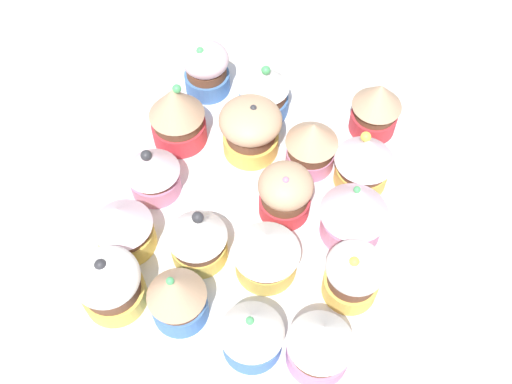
{
  "coord_description": "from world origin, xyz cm",
  "views": [
    {
      "loc": [
        9.21,
        -31.12,
        54.07
      ],
      "look_at": [
        0.0,
        0.0,
        4.2
      ],
      "focal_mm": 41.58,
      "sensor_mm": 36.0,
      "label": 1
    }
  ],
  "objects_px": {
    "cupcake_17": "(376,107)",
    "cupcake_7": "(353,275)",
    "cupcake_6": "(266,252)",
    "cupcake_16": "(264,89)",
    "baking_tray": "(256,211)",
    "cupcake_9": "(285,193)",
    "cupcake_11": "(177,115)",
    "cupcake_15": "(206,69)",
    "cupcake_3": "(321,343)",
    "cupcake_4": "(123,226)",
    "cupcake_13": "(312,144)",
    "cupcake_10": "(354,212)",
    "cupcake_14": "(364,160)",
    "cupcake_1": "(177,296)",
    "cupcake_2": "(252,331)",
    "cupcake_0": "(110,284)",
    "cupcake_5": "(197,236)",
    "cupcake_8": "(153,171)",
    "cupcake_12": "(251,129)",
    "napkin": "(506,162)"
  },
  "relations": [
    {
      "from": "cupcake_12",
      "to": "cupcake_15",
      "type": "bearing_deg",
      "value": 136.04
    },
    {
      "from": "baking_tray",
      "to": "cupcake_17",
      "type": "bearing_deg",
      "value": 55.62
    },
    {
      "from": "baking_tray",
      "to": "cupcake_12",
      "type": "relative_size",
      "value": 5.56
    },
    {
      "from": "cupcake_0",
      "to": "cupcake_8",
      "type": "xyz_separation_m",
      "value": [
        -0.01,
        0.13,
        -0.0
      ]
    },
    {
      "from": "cupcake_6",
      "to": "cupcake_16",
      "type": "bearing_deg",
      "value": 106.73
    },
    {
      "from": "cupcake_6",
      "to": "cupcake_15",
      "type": "distance_m",
      "value": 0.25
    },
    {
      "from": "cupcake_2",
      "to": "cupcake_13",
      "type": "bearing_deg",
      "value": 89.64
    },
    {
      "from": "cupcake_7",
      "to": "cupcake_13",
      "type": "distance_m",
      "value": 0.15
    },
    {
      "from": "cupcake_3",
      "to": "cupcake_12",
      "type": "distance_m",
      "value": 0.24
    },
    {
      "from": "cupcake_3",
      "to": "cupcake_6",
      "type": "relative_size",
      "value": 1.17
    },
    {
      "from": "cupcake_4",
      "to": "cupcake_8",
      "type": "distance_m",
      "value": 0.07
    },
    {
      "from": "cupcake_4",
      "to": "cupcake_11",
      "type": "height_order",
      "value": "cupcake_11"
    },
    {
      "from": "cupcake_3",
      "to": "cupcake_6",
      "type": "xyz_separation_m",
      "value": [
        -0.07,
        0.07,
        -0.01
      ]
    },
    {
      "from": "cupcake_5",
      "to": "cupcake_14",
      "type": "xyz_separation_m",
      "value": [
        0.13,
        0.13,
        -0.0
      ]
    },
    {
      "from": "baking_tray",
      "to": "cupcake_9",
      "type": "height_order",
      "value": "cupcake_9"
    },
    {
      "from": "cupcake_1",
      "to": "cupcake_17",
      "type": "height_order",
      "value": "cupcake_1"
    },
    {
      "from": "cupcake_9",
      "to": "cupcake_11",
      "type": "bearing_deg",
      "value": 156.51
    },
    {
      "from": "cupcake_10",
      "to": "cupcake_5",
      "type": "bearing_deg",
      "value": -154.31
    },
    {
      "from": "cupcake_4",
      "to": "cupcake_13",
      "type": "bearing_deg",
      "value": 44.46
    },
    {
      "from": "cupcake_0",
      "to": "cupcake_17",
      "type": "height_order",
      "value": "cupcake_0"
    },
    {
      "from": "cupcake_10",
      "to": "cupcake_15",
      "type": "distance_m",
      "value": 0.25
    },
    {
      "from": "cupcake_14",
      "to": "baking_tray",
      "type": "bearing_deg",
      "value": -146.09
    },
    {
      "from": "cupcake_0",
      "to": "cupcake_4",
      "type": "bearing_deg",
      "value": 102.3
    },
    {
      "from": "cupcake_13",
      "to": "napkin",
      "type": "height_order",
      "value": "cupcake_13"
    },
    {
      "from": "baking_tray",
      "to": "cupcake_10",
      "type": "height_order",
      "value": "cupcake_10"
    },
    {
      "from": "cupcake_0",
      "to": "napkin",
      "type": "distance_m",
      "value": 0.45
    },
    {
      "from": "cupcake_13",
      "to": "cupcake_10",
      "type": "bearing_deg",
      "value": -50.96
    },
    {
      "from": "cupcake_5",
      "to": "cupcake_9",
      "type": "bearing_deg",
      "value": 47.64
    },
    {
      "from": "cupcake_3",
      "to": "cupcake_15",
      "type": "xyz_separation_m",
      "value": [
        -0.2,
        0.28,
        -0.01
      ]
    },
    {
      "from": "cupcake_13",
      "to": "baking_tray",
      "type": "bearing_deg",
      "value": -119.05
    },
    {
      "from": "cupcake_3",
      "to": "cupcake_11",
      "type": "distance_m",
      "value": 0.29
    },
    {
      "from": "cupcake_17",
      "to": "cupcake_7",
      "type": "bearing_deg",
      "value": -85.67
    },
    {
      "from": "cupcake_6",
      "to": "cupcake_9",
      "type": "relative_size",
      "value": 0.99
    },
    {
      "from": "cupcake_3",
      "to": "cupcake_17",
      "type": "bearing_deg",
      "value": 90.25
    },
    {
      "from": "cupcake_1",
      "to": "cupcake_13",
      "type": "xyz_separation_m",
      "value": [
        0.07,
        0.2,
        -0.0
      ]
    },
    {
      "from": "cupcake_11",
      "to": "cupcake_13",
      "type": "distance_m",
      "value": 0.15
    },
    {
      "from": "cupcake_0",
      "to": "cupcake_7",
      "type": "bearing_deg",
      "value": 18.63
    },
    {
      "from": "cupcake_0",
      "to": "cupcake_3",
      "type": "height_order",
      "value": "cupcake_3"
    },
    {
      "from": "cupcake_17",
      "to": "cupcake_13",
      "type": "bearing_deg",
      "value": -129.3
    },
    {
      "from": "cupcake_1",
      "to": "cupcake_10",
      "type": "bearing_deg",
      "value": 43.86
    },
    {
      "from": "cupcake_0",
      "to": "cupcake_6",
      "type": "xyz_separation_m",
      "value": [
        0.13,
        0.07,
        0.0
      ]
    },
    {
      "from": "cupcake_6",
      "to": "cupcake_11",
      "type": "bearing_deg",
      "value": 136.78
    },
    {
      "from": "cupcake_16",
      "to": "cupcake_12",
      "type": "bearing_deg",
      "value": -88.08
    },
    {
      "from": "baking_tray",
      "to": "cupcake_10",
      "type": "distance_m",
      "value": 0.11
    },
    {
      "from": "cupcake_10",
      "to": "cupcake_17",
      "type": "xyz_separation_m",
      "value": [
        -0.0,
        0.14,
        -0.0
      ]
    },
    {
      "from": "cupcake_11",
      "to": "cupcake_15",
      "type": "bearing_deg",
      "value": 86.4
    },
    {
      "from": "cupcake_5",
      "to": "cupcake_15",
      "type": "relative_size",
      "value": 1.14
    },
    {
      "from": "cupcake_2",
      "to": "cupcake_8",
      "type": "height_order",
      "value": "cupcake_2"
    },
    {
      "from": "cupcake_3",
      "to": "cupcake_13",
      "type": "bearing_deg",
      "value": 105.45
    },
    {
      "from": "cupcake_12",
      "to": "cupcake_15",
      "type": "height_order",
      "value": "cupcake_12"
    }
  ]
}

